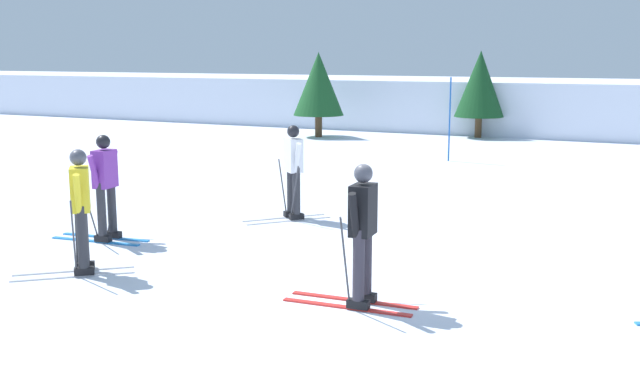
# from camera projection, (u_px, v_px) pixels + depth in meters

# --- Properties ---
(ground_plane) EXTENTS (120.00, 120.00, 0.00)m
(ground_plane) POSITION_uv_depth(u_px,v_px,m) (357.00, 277.00, 9.97)
(ground_plane) COLOR silver
(far_snow_ridge) EXTENTS (80.00, 6.93, 1.97)m
(far_snow_ridge) POSITION_uv_depth(u_px,v_px,m) (572.00, 106.00, 28.87)
(far_snow_ridge) COLOR silver
(far_snow_ridge) RESTS_ON ground
(skier_white) EXTENTS (1.33, 1.45, 1.71)m
(skier_white) POSITION_uv_depth(u_px,v_px,m) (293.00, 169.00, 13.36)
(skier_white) COLOR silver
(skier_white) RESTS_ON ground
(skier_purple) EXTENTS (1.63, 1.00, 1.71)m
(skier_purple) POSITION_uv_depth(u_px,v_px,m) (105.00, 185.00, 11.77)
(skier_purple) COLOR #237AC6
(skier_purple) RESTS_ON ground
(skier_black) EXTENTS (1.62, 1.00, 1.71)m
(skier_black) POSITION_uv_depth(u_px,v_px,m) (362.00, 231.00, 8.66)
(skier_black) COLOR red
(skier_black) RESTS_ON ground
(skier_yellow) EXTENTS (1.45, 1.33, 1.71)m
(skier_yellow) POSITION_uv_depth(u_px,v_px,m) (80.00, 208.00, 9.98)
(skier_yellow) COLOR silver
(skier_yellow) RESTS_ON ground
(trail_marker_pole) EXTENTS (0.04, 0.04, 2.34)m
(trail_marker_pole) POSITION_uv_depth(u_px,v_px,m) (450.00, 120.00, 20.70)
(trail_marker_pole) COLOR #1E56AD
(trail_marker_pole) RESTS_ON ground
(conifer_far_left) EXTENTS (1.83, 1.83, 3.06)m
(conifer_far_left) POSITION_uv_depth(u_px,v_px,m) (319.00, 84.00, 26.74)
(conifer_far_left) COLOR #513823
(conifer_far_left) RESTS_ON ground
(conifer_far_right) EXTENTS (1.77, 1.77, 3.11)m
(conifer_far_right) POSITION_uv_depth(u_px,v_px,m) (480.00, 84.00, 26.52)
(conifer_far_right) COLOR #513823
(conifer_far_right) RESTS_ON ground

